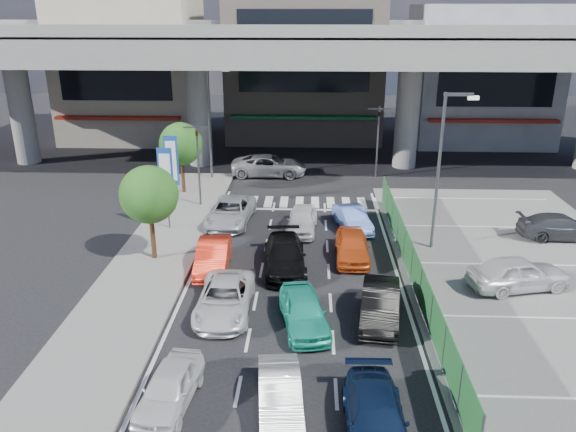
{
  "coord_description": "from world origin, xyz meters",
  "views": [
    {
      "loc": [
        0.65,
        -21.06,
        11.77
      ],
      "look_at": [
        -0.43,
        5.27,
        1.93
      ],
      "focal_mm": 35.0,
      "sensor_mm": 36.0,
      "label": 1
    }
  ],
  "objects_px": {
    "crossing_wagon_silver": "(269,166)",
    "hatch_white_back_mid": "(280,395)",
    "parked_sedan_dgrey": "(561,227)",
    "tree_far": "(181,144)",
    "signboard_far": "(172,163)",
    "minivan_navy_back": "(376,419)",
    "hatch_black_mid_right": "(380,305)",
    "sedan_black_mid": "(285,256)",
    "sedan_white_front_mid": "(302,220)",
    "kei_truck_front_right": "(352,219)",
    "traffic_light_right": "(379,124)",
    "van_white_back_left": "(169,387)",
    "taxi_orange_right": "(352,246)",
    "street_lamp_right": "(443,159)",
    "taxi_orange_left": "(213,256)",
    "tree_near": "(149,195)",
    "traffic_light_left": "(197,145)",
    "wagon_silver_front_left": "(231,212)",
    "traffic_cone": "(409,252)",
    "taxi_teal_mid": "(304,311)",
    "street_lamp_left": "(211,113)",
    "sedan_white_mid_left": "(225,299)",
    "signboard_near": "(166,177)",
    "parked_sedan_white": "(518,273)"
  },
  "relations": [
    {
      "from": "hatch_black_mid_right",
      "to": "sedan_black_mid",
      "type": "distance_m",
      "value": 6.01
    },
    {
      "from": "sedan_black_mid",
      "to": "taxi_orange_right",
      "type": "relative_size",
      "value": 1.17
    },
    {
      "from": "sedan_white_mid_left",
      "to": "tree_far",
      "type": "bearing_deg",
      "value": 107.72
    },
    {
      "from": "crossing_wagon_silver",
      "to": "traffic_cone",
      "type": "xyz_separation_m",
      "value": [
        8.02,
        -14.55,
        -0.36
      ]
    },
    {
      "from": "street_lamp_right",
      "to": "tree_near",
      "type": "height_order",
      "value": "street_lamp_right"
    },
    {
      "from": "tree_near",
      "to": "minivan_navy_back",
      "type": "bearing_deg",
      "value": -50.93
    },
    {
      "from": "hatch_black_mid_right",
      "to": "traffic_light_right",
      "type": "bearing_deg",
      "value": 92.31
    },
    {
      "from": "van_white_back_left",
      "to": "hatch_black_mid_right",
      "type": "bearing_deg",
      "value": 43.17
    },
    {
      "from": "tree_far",
      "to": "tree_near",
      "type": "bearing_deg",
      "value": -85.64
    },
    {
      "from": "signboard_far",
      "to": "kei_truck_front_right",
      "type": "bearing_deg",
      "value": -13.31
    },
    {
      "from": "sedan_white_front_mid",
      "to": "crossing_wagon_silver",
      "type": "height_order",
      "value": "crossing_wagon_silver"
    },
    {
      "from": "sedan_white_front_mid",
      "to": "hatch_white_back_mid",
      "type": "bearing_deg",
      "value": -87.57
    },
    {
      "from": "wagon_silver_front_left",
      "to": "taxi_orange_left",
      "type": "bearing_deg",
      "value": -85.08
    },
    {
      "from": "signboard_near",
      "to": "crossing_wagon_silver",
      "type": "distance_m",
      "value": 12.24
    },
    {
      "from": "tree_far",
      "to": "van_white_back_left",
      "type": "relative_size",
      "value": 1.32
    },
    {
      "from": "van_white_back_left",
      "to": "parked_sedan_dgrey",
      "type": "bearing_deg",
      "value": 44.75
    },
    {
      "from": "van_white_back_left",
      "to": "crossing_wagon_silver",
      "type": "xyz_separation_m",
      "value": [
        1.25,
        25.7,
        0.15
      ]
    },
    {
      "from": "parked_sedan_dgrey",
      "to": "tree_far",
      "type": "bearing_deg",
      "value": 72.96
    },
    {
      "from": "wagon_silver_front_left",
      "to": "traffic_cone",
      "type": "height_order",
      "value": "wagon_silver_front_left"
    },
    {
      "from": "taxi_orange_right",
      "to": "street_lamp_right",
      "type": "bearing_deg",
      "value": 19.38
    },
    {
      "from": "sedan_white_mid_left",
      "to": "sedan_black_mid",
      "type": "relative_size",
      "value": 0.97
    },
    {
      "from": "tree_near",
      "to": "taxi_orange_right",
      "type": "xyz_separation_m",
      "value": [
        9.78,
        0.5,
        -2.7
      ]
    },
    {
      "from": "signboard_far",
      "to": "minivan_navy_back",
      "type": "distance_m",
      "value": 21.61
    },
    {
      "from": "tree_far",
      "to": "parked_sedan_dgrey",
      "type": "xyz_separation_m",
      "value": [
        21.96,
        -7.02,
        -2.67
      ]
    },
    {
      "from": "crossing_wagon_silver",
      "to": "taxi_orange_right",
      "type": "bearing_deg",
      "value": -160.72
    },
    {
      "from": "signboard_far",
      "to": "taxi_teal_mid",
      "type": "distance_m",
      "value": 15.44
    },
    {
      "from": "street_lamp_left",
      "to": "tree_near",
      "type": "relative_size",
      "value": 1.67
    },
    {
      "from": "street_lamp_right",
      "to": "sedan_white_front_mid",
      "type": "height_order",
      "value": "street_lamp_right"
    },
    {
      "from": "taxi_orange_right",
      "to": "signboard_far",
      "type": "bearing_deg",
      "value": 148.53
    },
    {
      "from": "hatch_black_mid_right",
      "to": "sedan_black_mid",
      "type": "relative_size",
      "value": 0.88
    },
    {
      "from": "van_white_back_left",
      "to": "taxi_teal_mid",
      "type": "bearing_deg",
      "value": 55.17
    },
    {
      "from": "street_lamp_right",
      "to": "taxi_orange_left",
      "type": "relative_size",
      "value": 1.91
    },
    {
      "from": "parked_sedan_white",
      "to": "parked_sedan_dgrey",
      "type": "distance_m",
      "value": 7.36
    },
    {
      "from": "street_lamp_left",
      "to": "taxi_teal_mid",
      "type": "bearing_deg",
      "value": -71.14
    },
    {
      "from": "taxi_orange_left",
      "to": "traffic_light_left",
      "type": "bearing_deg",
      "value": 101.24
    },
    {
      "from": "sedan_black_mid",
      "to": "sedan_white_front_mid",
      "type": "height_order",
      "value": "sedan_black_mid"
    },
    {
      "from": "crossing_wagon_silver",
      "to": "hatch_white_back_mid",
      "type": "bearing_deg",
      "value": -175.45
    },
    {
      "from": "signboard_far",
      "to": "tree_far",
      "type": "relative_size",
      "value": 0.98
    },
    {
      "from": "crossing_wagon_silver",
      "to": "parked_sedan_dgrey",
      "type": "bearing_deg",
      "value": -125.23
    },
    {
      "from": "taxi_orange_left",
      "to": "sedan_white_front_mid",
      "type": "bearing_deg",
      "value": 47.49
    },
    {
      "from": "taxi_orange_left",
      "to": "tree_near",
      "type": "bearing_deg",
      "value": 159.2
    },
    {
      "from": "traffic_light_left",
      "to": "taxi_orange_left",
      "type": "xyz_separation_m",
      "value": [
        2.31,
        -8.99,
        -3.25
      ]
    },
    {
      "from": "signboard_far",
      "to": "kei_truck_front_right",
      "type": "height_order",
      "value": "signboard_far"
    },
    {
      "from": "sedan_white_front_mid",
      "to": "wagon_silver_front_left",
      "type": "bearing_deg",
      "value": 168.65
    },
    {
      "from": "minivan_navy_back",
      "to": "kei_truck_front_right",
      "type": "xyz_separation_m",
      "value": [
        0.42,
        16.35,
        -0.0
      ]
    },
    {
      "from": "hatch_black_mid_right",
      "to": "minivan_navy_back",
      "type": "bearing_deg",
      "value": -89.62
    },
    {
      "from": "traffic_light_left",
      "to": "tree_near",
      "type": "bearing_deg",
      "value": -95.71
    },
    {
      "from": "signboard_far",
      "to": "hatch_white_back_mid",
      "type": "bearing_deg",
      "value": -67.49
    },
    {
      "from": "sedan_white_mid_left",
      "to": "kei_truck_front_right",
      "type": "height_order",
      "value": "sedan_white_mid_left"
    },
    {
      "from": "van_white_back_left",
      "to": "sedan_black_mid",
      "type": "relative_size",
      "value": 0.76
    }
  ]
}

